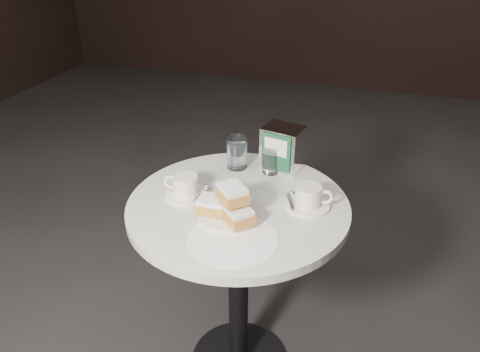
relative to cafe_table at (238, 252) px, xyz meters
name	(u,v)px	position (x,y,z in m)	size (l,w,h in m)	color
cafe_table	(238,252)	(0.00, 0.00, 0.00)	(0.70, 0.70, 0.74)	black
sugar_spill	(233,239)	(0.04, -0.19, 0.20)	(0.25, 0.25, 0.00)	white
beignet_plate	(229,206)	(0.00, -0.09, 0.24)	(0.23, 0.23, 0.12)	silver
coffee_cup_left	(185,187)	(-0.17, -0.01, 0.23)	(0.15, 0.14, 0.07)	white
coffee_cup_right	(308,198)	(0.21, 0.04, 0.23)	(0.15, 0.15, 0.07)	white
water_glass_left	(237,153)	(-0.07, 0.22, 0.25)	(0.09, 0.09, 0.12)	silver
water_glass_right	(271,160)	(0.05, 0.22, 0.25)	(0.07, 0.07, 0.10)	white
napkin_dispenser	(283,148)	(0.08, 0.27, 0.28)	(0.15, 0.14, 0.16)	white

